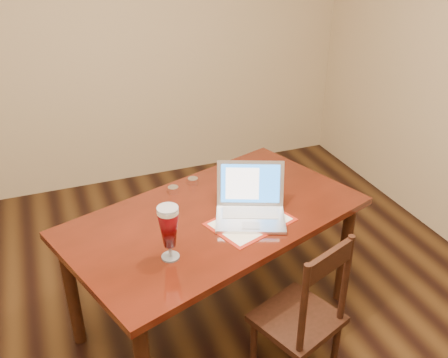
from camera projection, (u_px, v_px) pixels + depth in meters
name	position (u px, v px, depth m)	size (l,w,h in m)	color
room_shell	(166.00, 56.00, 1.64)	(4.51, 5.01, 2.71)	tan
dining_table	(216.00, 227.00, 2.71)	(1.79, 1.36, 1.02)	#4E150A
dining_chair	(302.00, 318.00, 2.45)	(0.48, 0.47, 0.89)	black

